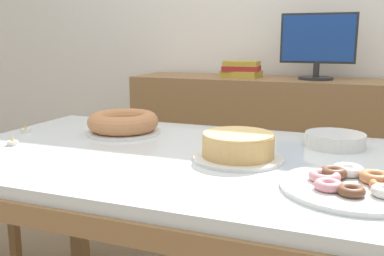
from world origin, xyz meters
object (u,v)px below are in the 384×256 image
at_px(cake_golden_bundt, 123,123).
at_px(plate_stack, 335,140).
at_px(cake_chocolate_round, 238,147).
at_px(tealight_near_front, 13,142).
at_px(tealight_left_edge, 26,130).
at_px(book_stack, 241,69).
at_px(pastry_platter, 352,185).
at_px(computer_monitor, 318,47).

height_order(cake_golden_bundt, plate_stack, cake_golden_bundt).
relative_size(cake_chocolate_round, tealight_near_front, 7.25).
bearing_deg(tealight_left_edge, plate_stack, 9.71).
xyz_separation_m(plate_stack, tealight_left_edge, (-1.20, -0.21, -0.01)).
relative_size(cake_chocolate_round, plate_stack, 1.38).
relative_size(book_stack, tealight_left_edge, 6.03).
height_order(cake_chocolate_round, plate_stack, cake_chocolate_round).
height_order(pastry_platter, tealight_near_front, pastry_platter).
distance_m(computer_monitor, tealight_left_edge, 1.64).
bearing_deg(tealight_left_edge, cake_chocolate_round, -4.94).
height_order(computer_monitor, cake_chocolate_round, computer_monitor).
bearing_deg(plate_stack, pastry_platter, -81.94).
relative_size(tealight_left_edge, tealight_near_front, 1.00).
relative_size(plate_stack, tealight_near_front, 5.25).
bearing_deg(cake_chocolate_round, book_stack, 104.27).
distance_m(plate_stack, tealight_near_front, 1.16).
xyz_separation_m(book_stack, plate_stack, (0.61, -1.02, -0.17)).
bearing_deg(book_stack, tealight_left_edge, -115.76).
bearing_deg(pastry_platter, cake_chocolate_round, 153.98).
distance_m(cake_golden_bundt, tealight_near_front, 0.42).
bearing_deg(tealight_near_front, book_stack, 71.20).
distance_m(cake_chocolate_round, plate_stack, 0.40).
relative_size(plate_stack, tealight_left_edge, 5.25).
height_order(cake_chocolate_round, tealight_left_edge, cake_chocolate_round).
bearing_deg(cake_chocolate_round, tealight_near_front, -172.33).
relative_size(book_stack, pastry_platter, 0.67).
xyz_separation_m(computer_monitor, cake_chocolate_round, (-0.11, -1.31, -0.30)).
xyz_separation_m(cake_chocolate_round, pastry_platter, (0.34, -0.17, -0.03)).
height_order(tealight_left_edge, tealight_near_front, same).
bearing_deg(tealight_near_front, cake_chocolate_round, 7.67).
bearing_deg(computer_monitor, book_stack, 179.82).
xyz_separation_m(plate_stack, tealight_near_front, (-1.09, -0.40, -0.01)).
distance_m(book_stack, cake_chocolate_round, 1.36).
bearing_deg(book_stack, plate_stack, -59.03).
bearing_deg(computer_monitor, pastry_platter, -81.09).
bearing_deg(book_stack, cake_golden_bundt, -100.67).
bearing_deg(pastry_platter, cake_golden_bundt, 156.80).
height_order(cake_golden_bundt, pastry_platter, cake_golden_bundt).
xyz_separation_m(cake_golden_bundt, pastry_platter, (0.88, -0.38, -0.03)).
height_order(cake_chocolate_round, tealight_near_front, cake_chocolate_round).
distance_m(cake_chocolate_round, tealight_left_edge, 0.93).
bearing_deg(tealight_near_front, plate_stack, 19.87).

